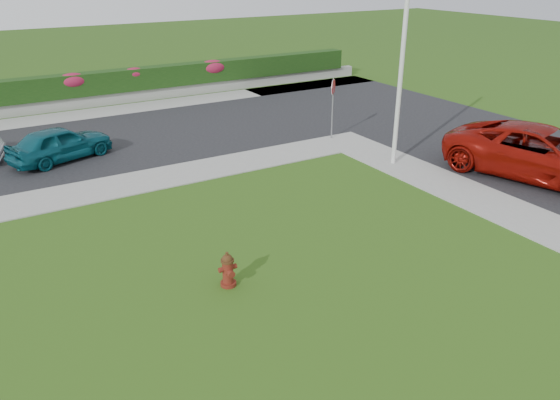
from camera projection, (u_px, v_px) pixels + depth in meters
ground at (341, 298)px, 12.03m from camera, size 120.00×120.00×0.00m
street_right at (531, 155)px, 20.80m from camera, size 8.00×32.00×0.04m
street_far at (13, 157)px, 20.68m from camera, size 26.00×8.00×0.04m
curb_corner at (346, 142)px, 22.39m from camera, size 2.00×2.00×0.04m
sidewalk_beyond at (90, 114)px, 26.49m from camera, size 34.00×2.00×0.04m
retaining_wall at (82, 102)px, 27.56m from camera, size 34.00×0.40×0.60m
hedge at (79, 85)px, 27.30m from camera, size 32.00×0.90×1.10m
fire_hydrant at (228, 270)px, 12.33m from camera, size 0.43×0.41×0.86m
suv_red at (541, 153)px, 18.31m from camera, size 4.58×6.80×1.73m
sedan_teal at (60, 143)px, 20.03m from camera, size 4.04×2.68×1.28m
utility_pole at (401, 73)px, 18.68m from camera, size 0.16×0.16×6.59m
stop_sign at (333, 95)px, 22.09m from camera, size 0.52×0.47×2.52m
flower_clump_d at (73, 81)px, 26.98m from camera, size 1.48×0.95×0.74m
flower_clump_e at (134, 73)px, 28.42m from camera, size 1.18×0.76×0.59m
flower_clump_f at (213, 67)px, 30.54m from camera, size 1.56×1.00×0.78m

